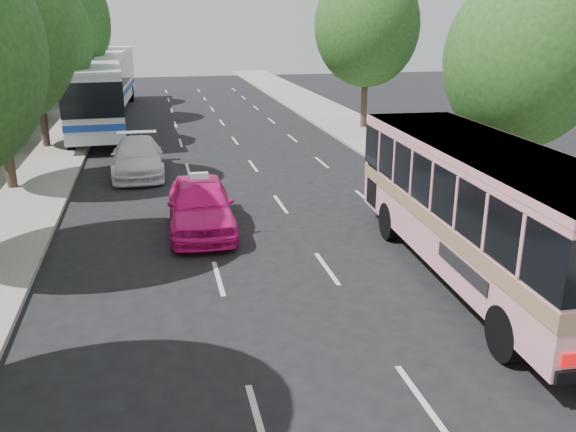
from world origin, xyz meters
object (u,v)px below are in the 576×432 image
object	(u,v)px
pink_bus	(483,199)
white_pickup	(138,157)
tour_coach_front	(95,91)
pink_taxi	(201,205)
tour_coach_rear	(106,75)

from	to	relation	value
pink_bus	white_pickup	size ratio (longest dim) A/B	2.13
white_pickup	tour_coach_front	world-z (taller)	tour_coach_front
pink_bus	white_pickup	xyz separation A→B (m)	(-8.50, 13.05, -1.40)
pink_bus	white_pickup	distance (m)	15.64
pink_bus	pink_taxi	size ratio (longest dim) A/B	2.21
pink_taxi	pink_bus	bearing A→B (deg)	-37.31
pink_taxi	tour_coach_rear	world-z (taller)	tour_coach_rear
pink_bus	tour_coach_front	distance (m)	25.62
pink_bus	tour_coach_rear	size ratio (longest dim) A/B	0.79
white_pickup	tour_coach_rear	xyz separation A→B (m)	(-2.30, 19.87, 1.72)
pink_taxi	tour_coach_front	size ratio (longest dim) A/B	0.37
tour_coach_rear	white_pickup	bearing A→B (deg)	-80.49
pink_bus	tour_coach_front	xyz separation A→B (m)	(-10.80, 23.23, 0.24)
pink_bus	tour_coach_rear	bearing A→B (deg)	110.93
pink_bus	tour_coach_rear	distance (m)	34.65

